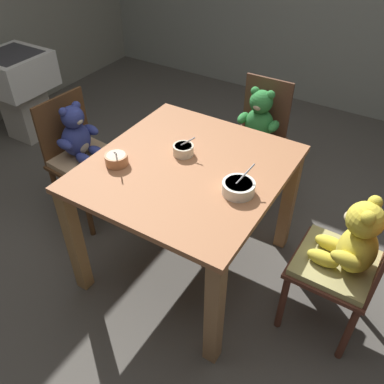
{
  "coord_description": "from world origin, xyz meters",
  "views": [
    {
      "loc": [
        0.92,
        -1.45,
        1.99
      ],
      "look_at": [
        0.0,
        0.05,
        0.54
      ],
      "focal_mm": 38.17,
      "sensor_mm": 36.0,
      "label": 1
    }
  ],
  "objects_px": {
    "teddy_chair_near_left": "(80,147)",
    "dining_table": "(187,186)",
    "teddy_chair_near_right": "(350,252)",
    "teddy_chair_far_center": "(258,126)",
    "porridge_bowl_terracotta_near_left": "(117,159)",
    "sink_basin": "(19,84)",
    "porridge_bowl_white_near_right": "(238,187)",
    "porridge_bowl_cream_center": "(183,150)"
  },
  "relations": [
    {
      "from": "teddy_chair_near_left",
      "to": "teddy_chair_near_right",
      "type": "distance_m",
      "value": 1.74
    },
    {
      "from": "teddy_chair_near_right",
      "to": "porridge_bowl_cream_center",
      "type": "bearing_deg",
      "value": -1.06
    },
    {
      "from": "teddy_chair_near_right",
      "to": "teddy_chair_far_center",
      "type": "bearing_deg",
      "value": -44.06
    },
    {
      "from": "porridge_bowl_terracotta_near_left",
      "to": "porridge_bowl_cream_center",
      "type": "xyz_separation_m",
      "value": [
        0.24,
        0.26,
        -0.0
      ]
    },
    {
      "from": "porridge_bowl_cream_center",
      "to": "teddy_chair_near_right",
      "type": "bearing_deg",
      "value": -2.14
    },
    {
      "from": "teddy_chair_near_left",
      "to": "sink_basin",
      "type": "height_order",
      "value": "teddy_chair_near_left"
    },
    {
      "from": "dining_table",
      "to": "porridge_bowl_terracotta_near_left",
      "type": "height_order",
      "value": "porridge_bowl_terracotta_near_left"
    },
    {
      "from": "porridge_bowl_cream_center",
      "to": "porridge_bowl_white_near_right",
      "type": "distance_m",
      "value": 0.42
    },
    {
      "from": "teddy_chair_near_left",
      "to": "porridge_bowl_cream_center",
      "type": "xyz_separation_m",
      "value": [
        0.8,
        0.01,
        0.25
      ]
    },
    {
      "from": "porridge_bowl_white_near_right",
      "to": "sink_basin",
      "type": "bearing_deg",
      "value": 165.21
    },
    {
      "from": "teddy_chair_near_left",
      "to": "dining_table",
      "type": "bearing_deg",
      "value": 0.11
    },
    {
      "from": "sink_basin",
      "to": "dining_table",
      "type": "bearing_deg",
      "value": -15.5
    },
    {
      "from": "dining_table",
      "to": "teddy_chair_far_center",
      "type": "bearing_deg",
      "value": 89.03
    },
    {
      "from": "teddy_chair_near_right",
      "to": "porridge_bowl_terracotta_near_left",
      "type": "bearing_deg",
      "value": 11.64
    },
    {
      "from": "teddy_chair_near_left",
      "to": "sink_basin",
      "type": "xyz_separation_m",
      "value": [
        -1.18,
        0.49,
        -0.04
      ]
    },
    {
      "from": "porridge_bowl_terracotta_near_left",
      "to": "porridge_bowl_white_near_right",
      "type": "relative_size",
      "value": 0.74
    },
    {
      "from": "dining_table",
      "to": "porridge_bowl_terracotta_near_left",
      "type": "distance_m",
      "value": 0.4
    },
    {
      "from": "teddy_chair_far_center",
      "to": "porridge_bowl_white_near_right",
      "type": "xyz_separation_m",
      "value": [
        0.31,
        -0.96,
        0.24
      ]
    },
    {
      "from": "porridge_bowl_cream_center",
      "to": "porridge_bowl_white_near_right",
      "type": "bearing_deg",
      "value": -19.26
    },
    {
      "from": "teddy_chair_far_center",
      "to": "sink_basin",
      "type": "xyz_separation_m",
      "value": [
        -2.07,
        -0.34,
        -0.05
      ]
    },
    {
      "from": "dining_table",
      "to": "porridge_bowl_cream_center",
      "type": "relative_size",
      "value": 8.95
    },
    {
      "from": "dining_table",
      "to": "porridge_bowl_cream_center",
      "type": "distance_m",
      "value": 0.2
    },
    {
      "from": "porridge_bowl_white_near_right",
      "to": "porridge_bowl_terracotta_near_left",
      "type": "bearing_deg",
      "value": -169.48
    },
    {
      "from": "teddy_chair_far_center",
      "to": "porridge_bowl_white_near_right",
      "type": "bearing_deg",
      "value": 17.05
    },
    {
      "from": "porridge_bowl_terracotta_near_left",
      "to": "sink_basin",
      "type": "height_order",
      "value": "porridge_bowl_terracotta_near_left"
    },
    {
      "from": "porridge_bowl_terracotta_near_left",
      "to": "porridge_bowl_cream_center",
      "type": "height_order",
      "value": "porridge_bowl_terracotta_near_left"
    },
    {
      "from": "teddy_chair_near_left",
      "to": "porridge_bowl_terracotta_near_left",
      "type": "bearing_deg",
      "value": -19.46
    },
    {
      "from": "dining_table",
      "to": "porridge_bowl_terracotta_near_left",
      "type": "xyz_separation_m",
      "value": [
        -0.32,
        -0.18,
        0.17
      ]
    },
    {
      "from": "dining_table",
      "to": "teddy_chair_near_left",
      "type": "bearing_deg",
      "value": 175.11
    },
    {
      "from": "teddy_chair_near_left",
      "to": "porridge_bowl_terracotta_near_left",
      "type": "height_order",
      "value": "porridge_bowl_terracotta_near_left"
    },
    {
      "from": "teddy_chair_near_left",
      "to": "teddy_chair_near_right",
      "type": "relative_size",
      "value": 0.98
    },
    {
      "from": "porridge_bowl_terracotta_near_left",
      "to": "sink_basin",
      "type": "bearing_deg",
      "value": 156.73
    },
    {
      "from": "porridge_bowl_cream_center",
      "to": "sink_basin",
      "type": "bearing_deg",
      "value": 166.13
    },
    {
      "from": "dining_table",
      "to": "teddy_chair_near_left",
      "type": "relative_size",
      "value": 1.22
    },
    {
      "from": "teddy_chair_near_right",
      "to": "sink_basin",
      "type": "relative_size",
      "value": 1.15
    },
    {
      "from": "dining_table",
      "to": "teddy_chair_near_right",
      "type": "distance_m",
      "value": 0.88
    },
    {
      "from": "teddy_chair_far_center",
      "to": "dining_table",
      "type": "bearing_deg",
      "value": -1.6
    },
    {
      "from": "teddy_chair_far_center",
      "to": "porridge_bowl_cream_center",
      "type": "xyz_separation_m",
      "value": [
        -0.09,
        -0.83,
        0.24
      ]
    },
    {
      "from": "teddy_chair_far_center",
      "to": "porridge_bowl_terracotta_near_left",
      "type": "height_order",
      "value": "porridge_bowl_terracotta_near_left"
    },
    {
      "from": "teddy_chair_near_left",
      "to": "teddy_chair_far_center",
      "type": "relative_size",
      "value": 1.0
    },
    {
      "from": "teddy_chair_far_center",
      "to": "porridge_bowl_terracotta_near_left",
      "type": "bearing_deg",
      "value": -17.71
    },
    {
      "from": "porridge_bowl_terracotta_near_left",
      "to": "sink_basin",
      "type": "distance_m",
      "value": 1.91
    }
  ]
}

